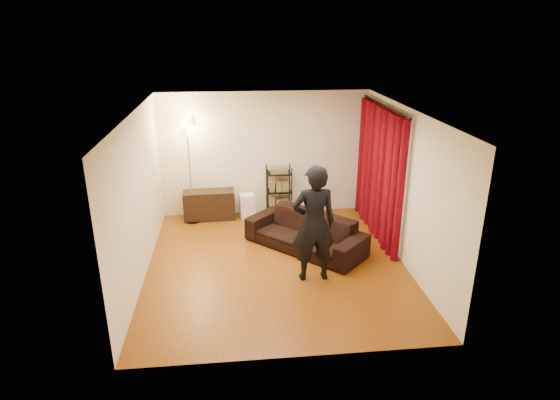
{
  "coord_description": "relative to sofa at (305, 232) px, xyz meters",
  "views": [
    {
      "loc": [
        -0.72,
        -7.35,
        3.99
      ],
      "look_at": [
        0.1,
        0.3,
        1.1
      ],
      "focal_mm": 30.0,
      "sensor_mm": 36.0,
      "label": 1
    }
  ],
  "objects": [
    {
      "name": "storage_boxes",
      "position": [
        -1.02,
        1.64,
        -0.07
      ],
      "size": [
        0.35,
        0.29,
        0.54
      ],
      "primitive_type": null,
      "rotation": [
        0.0,
        0.0,
        0.09
      ],
      "color": "white",
      "rests_on": "ground"
    },
    {
      "name": "wall_left",
      "position": [
        -2.85,
        -0.56,
        1.02
      ],
      "size": [
        0.0,
        5.0,
        5.0
      ],
      "primitive_type": "plane",
      "rotation": [
        1.57,
        0.0,
        1.57
      ],
      "color": "white",
      "rests_on": "ground"
    },
    {
      "name": "wire_shelf",
      "position": [
        -0.32,
        1.72,
        0.23
      ],
      "size": [
        0.62,
        0.54,
        1.13
      ],
      "primitive_type": null,
      "rotation": [
        0.0,
        0.0,
        -0.43
      ],
      "color": "black",
      "rests_on": "ground"
    },
    {
      "name": "ceiling",
      "position": [
        -0.6,
        -0.56,
        2.37
      ],
      "size": [
        5.0,
        5.0,
        0.0
      ],
      "primitive_type": "plane",
      "rotation": [
        3.14,
        0.0,
        0.0
      ],
      "color": "white",
      "rests_on": "ground"
    },
    {
      "name": "sofa",
      "position": [
        0.0,
        0.0,
        0.0
      ],
      "size": [
        2.26,
        2.25,
        0.67
      ],
      "primitive_type": "imported",
      "rotation": [
        0.0,
        0.0,
        -0.78
      ],
      "color": "black",
      "rests_on": "ground"
    },
    {
      "name": "person",
      "position": [
        -0.05,
        -1.09,
        0.65
      ],
      "size": [
        0.74,
        0.51,
        1.97
      ],
      "primitive_type": "imported",
      "rotation": [
        0.0,
        0.0,
        3.19
      ],
      "color": "black",
      "rests_on": "ground"
    },
    {
      "name": "media_cabinet",
      "position": [
        -1.84,
        1.67,
        -0.02
      ],
      "size": [
        1.11,
        0.45,
        0.64
      ],
      "primitive_type": "cube",
      "rotation": [
        0.0,
        0.0,
        0.04
      ],
      "color": "black",
      "rests_on": "ground"
    },
    {
      "name": "curtain_rod",
      "position": [
        1.55,
        0.57,
        2.25
      ],
      "size": [
        0.04,
        2.65,
        0.04
      ],
      "primitive_type": "cylinder",
      "rotation": [
        1.57,
        0.0,
        0.0
      ],
      "color": "black",
      "rests_on": "wall_right"
    },
    {
      "name": "floor",
      "position": [
        -0.6,
        -0.56,
        -0.33
      ],
      "size": [
        5.0,
        5.0,
        0.0
      ],
      "primitive_type": "plane",
      "color": "#8A480E",
      "rests_on": "ground"
    },
    {
      "name": "floor_lamp",
      "position": [
        -2.2,
        1.56,
        0.78
      ],
      "size": [
        0.52,
        0.52,
        2.24
      ],
      "primitive_type": null,
      "rotation": [
        0.0,
        0.0,
        0.37
      ],
      "color": "silver",
      "rests_on": "ground"
    },
    {
      "name": "wall_right",
      "position": [
        1.65,
        -0.56,
        1.02
      ],
      "size": [
        0.0,
        5.0,
        5.0
      ],
      "primitive_type": "plane",
      "rotation": [
        1.57,
        0.0,
        -1.57
      ],
      "color": "white",
      "rests_on": "ground"
    },
    {
      "name": "wall_back",
      "position": [
        -0.6,
        1.94,
        1.02
      ],
      "size": [
        5.0,
        0.0,
        5.0
      ],
      "primitive_type": "plane",
      "rotation": [
        1.57,
        0.0,
        0.0
      ],
      "color": "white",
      "rests_on": "ground"
    },
    {
      "name": "wall_front",
      "position": [
        -0.6,
        -3.06,
        1.02
      ],
      "size": [
        5.0,
        0.0,
        5.0
      ],
      "primitive_type": "plane",
      "rotation": [
        -1.57,
        0.0,
        0.0
      ],
      "color": "white",
      "rests_on": "ground"
    },
    {
      "name": "curtain",
      "position": [
        1.53,
        0.57,
        0.94
      ],
      "size": [
        0.22,
        2.65,
        2.55
      ],
      "primitive_type": null,
      "color": "#690311",
      "rests_on": "ground"
    }
  ]
}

